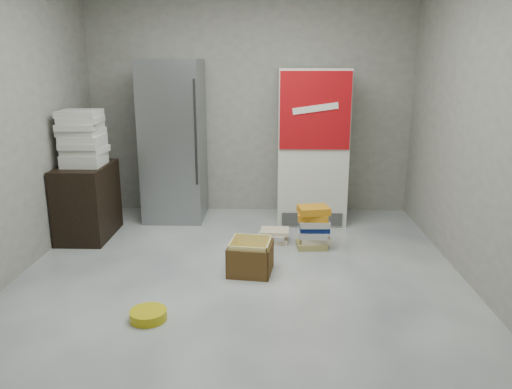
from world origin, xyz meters
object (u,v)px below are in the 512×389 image
object	(u,v)px
steel_fridge	(174,141)
coke_cooler	(312,146)
cardboard_box	(250,259)
phonebook_stack_main	(313,227)
wood_shelf	(87,201)

from	to	relation	value
steel_fridge	coke_cooler	bearing A→B (deg)	-0.18
coke_cooler	steel_fridge	bearing A→B (deg)	179.82
cardboard_box	steel_fridge	bearing A→B (deg)	128.17
coke_cooler	phonebook_stack_main	bearing A→B (deg)	-92.18
steel_fridge	phonebook_stack_main	distance (m)	2.03
steel_fridge	wood_shelf	size ratio (longest dim) A/B	2.37
steel_fridge	phonebook_stack_main	xyz separation A→B (m)	(1.61, -1.01, -0.73)
steel_fridge	cardboard_box	size ratio (longest dim) A/B	4.44
coke_cooler	phonebook_stack_main	xyz separation A→B (m)	(-0.04, -1.00, -0.68)
wood_shelf	phonebook_stack_main	xyz separation A→B (m)	(2.44, -0.28, -0.18)
cardboard_box	coke_cooler	bearing A→B (deg)	75.49
coke_cooler	cardboard_box	xyz separation A→B (m)	(-0.66, -1.65, -0.78)
wood_shelf	steel_fridge	bearing A→B (deg)	41.31
wood_shelf	cardboard_box	size ratio (longest dim) A/B	1.87
wood_shelf	cardboard_box	world-z (taller)	wood_shelf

